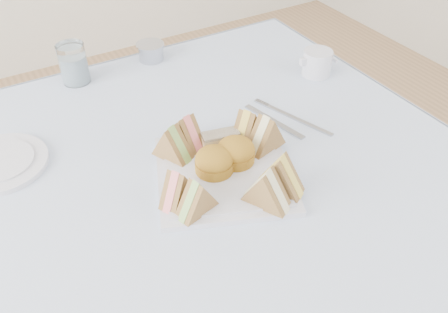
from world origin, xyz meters
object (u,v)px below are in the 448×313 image
serving_plate (224,174)px  creamer_jug (317,63)px  water_glass (73,64)px  table (214,281)px

serving_plate → creamer_jug: size_ratio=3.46×
serving_plate → water_glass: 0.51m
table → water_glass: bearing=106.0°
creamer_jug → table: bearing=-150.0°
serving_plate → creamer_jug: creamer_jug is taller
table → water_glass: (-0.13, 0.45, 0.43)m
serving_plate → table: bearing=121.8°
table → water_glass: water_glass is taller
serving_plate → creamer_jug: 0.45m
water_glass → serving_plate: bearing=-74.4°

